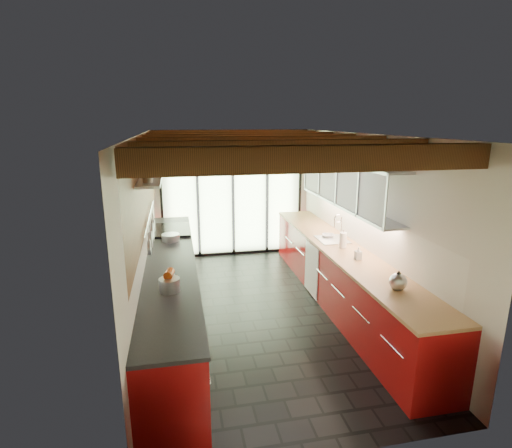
# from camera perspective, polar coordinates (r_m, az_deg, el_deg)

# --- Properties ---
(ground) EXTENTS (5.50, 5.50, 0.00)m
(ground) POSITION_cam_1_polar(r_m,az_deg,el_deg) (6.16, 0.53, -12.28)
(ground) COLOR black
(ground) RESTS_ON ground
(room_shell) EXTENTS (5.50, 5.50, 5.50)m
(room_shell) POSITION_cam_1_polar(r_m,az_deg,el_deg) (5.61, 0.57, 2.97)
(room_shell) COLOR silver
(room_shell) RESTS_ON ground
(ceiling_beams) EXTENTS (3.14, 5.06, 4.90)m
(ceiling_beams) POSITION_cam_1_polar(r_m,az_deg,el_deg) (5.87, -0.19, 11.45)
(ceiling_beams) COLOR #593316
(ceiling_beams) RESTS_ON ground
(glass_door) EXTENTS (2.95, 0.10, 2.90)m
(glass_door) POSITION_cam_1_polar(r_m,az_deg,el_deg) (8.23, -3.34, 6.72)
(glass_door) COLOR #C6EAAD
(glass_door) RESTS_ON ground
(left_counter) EXTENTS (0.68, 5.00, 0.92)m
(left_counter) POSITION_cam_1_polar(r_m,az_deg,el_deg) (5.86, -11.92, -9.11)
(left_counter) COLOR #9B0F10
(left_counter) RESTS_ON ground
(range_stove) EXTENTS (0.66, 0.90, 0.97)m
(range_stove) POSITION_cam_1_polar(r_m,az_deg,el_deg) (7.21, -11.89, -4.45)
(range_stove) COLOR silver
(range_stove) RESTS_ON ground
(right_counter) EXTENTS (0.68, 5.00, 0.92)m
(right_counter) POSITION_cam_1_polar(r_m,az_deg,el_deg) (6.33, 11.98, -7.26)
(right_counter) COLOR #9B0F10
(right_counter) RESTS_ON ground
(sink_assembly) EXTENTS (0.45, 0.52, 0.43)m
(sink_assembly) POSITION_cam_1_polar(r_m,az_deg,el_deg) (6.52, 10.95, -1.91)
(sink_assembly) COLOR silver
(sink_assembly) RESTS_ON right_counter
(upper_cabinets_right) EXTENTS (0.34, 3.00, 3.00)m
(upper_cabinets_right) POSITION_cam_1_polar(r_m,az_deg,el_deg) (6.30, 12.89, 5.70)
(upper_cabinets_right) COLOR silver
(upper_cabinets_right) RESTS_ON ground
(left_wall_fixtures) EXTENTS (0.28, 2.60, 0.96)m
(left_wall_fixtures) POSITION_cam_1_polar(r_m,az_deg,el_deg) (5.60, -14.63, 4.84)
(left_wall_fixtures) COLOR silver
(left_wall_fixtures) RESTS_ON ground
(stand_mixer) EXTENTS (0.19, 0.28, 0.23)m
(stand_mixer) POSITION_cam_1_polar(r_m,az_deg,el_deg) (4.71, -12.24, -7.87)
(stand_mixer) COLOR #BC450F
(stand_mixer) RESTS_ON left_counter
(pot_large) EXTENTS (0.30, 0.30, 0.15)m
(pot_large) POSITION_cam_1_polar(r_m,az_deg,el_deg) (4.63, -12.24, -8.49)
(pot_large) COLOR silver
(pot_large) RESTS_ON left_counter
(pot_small) EXTENTS (0.35, 0.35, 0.11)m
(pot_small) POSITION_cam_1_polar(r_m,az_deg,el_deg) (6.51, -12.09, -1.88)
(pot_small) COLOR silver
(pot_small) RESTS_ON left_counter
(cutting_board) EXTENTS (0.23, 0.31, 0.03)m
(cutting_board) POSITION_cam_1_polar(r_m,az_deg,el_deg) (4.78, -12.19, -8.55)
(cutting_board) COLOR brown
(cutting_board) RESTS_ON left_counter
(kettle) EXTENTS (0.27, 0.29, 0.24)m
(kettle) POSITION_cam_1_polar(r_m,az_deg,el_deg) (4.83, 19.64, -7.64)
(kettle) COLOR silver
(kettle) RESTS_ON right_counter
(paper_towel) EXTENTS (0.13, 0.13, 0.29)m
(paper_towel) POSITION_cam_1_polar(r_m,az_deg,el_deg) (6.12, 12.31, -2.30)
(paper_towel) COLOR white
(paper_towel) RESTS_ON right_counter
(soap_bottle) EXTENTS (0.09, 0.09, 0.18)m
(soap_bottle) POSITION_cam_1_polar(r_m,az_deg,el_deg) (5.68, 14.40, -4.08)
(soap_bottle) COLOR silver
(soap_bottle) RESTS_ON right_counter
(bowl) EXTENTS (0.24, 0.24, 0.05)m
(bowl) POSITION_cam_1_polar(r_m,az_deg,el_deg) (6.67, 10.28, -1.65)
(bowl) COLOR silver
(bowl) RESTS_ON right_counter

